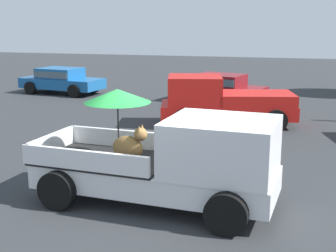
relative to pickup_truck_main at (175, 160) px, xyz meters
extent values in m
plane|color=#2D3033|center=(-0.44, 0.03, -0.99)|extent=(80.00, 80.00, 0.00)
cylinder|color=black|center=(1.39, 0.87, -0.59)|extent=(0.82, 0.34, 0.80)
cylinder|color=black|center=(1.23, -1.09, -0.59)|extent=(0.82, 0.34, 0.80)
cylinder|color=black|center=(-2.10, 1.15, -0.59)|extent=(0.82, 0.34, 0.80)
cylinder|color=black|center=(-2.26, -0.80, -0.59)|extent=(0.82, 0.34, 0.80)
cube|color=white|center=(-0.44, 0.03, -0.42)|extent=(5.13, 2.20, 0.50)
cube|color=white|center=(0.96, -0.08, 0.37)|extent=(2.25, 2.03, 1.08)
cube|color=#4C606B|center=(1.96, -0.16, 0.57)|extent=(0.20, 1.72, 0.64)
cube|color=black|center=(-1.58, 0.13, -0.14)|extent=(2.94, 2.06, 0.06)
cube|color=white|center=(-1.51, 1.04, 0.09)|extent=(2.80, 0.33, 0.40)
cube|color=white|center=(-1.66, -0.79, 0.09)|extent=(2.80, 0.33, 0.40)
cube|color=white|center=(-2.93, 0.24, 0.09)|extent=(0.25, 1.84, 0.40)
ellipsoid|color=olive|center=(-1.05, 0.10, 0.15)|extent=(0.70, 0.37, 0.52)
sphere|color=olive|center=(-0.75, 0.07, 0.47)|extent=(0.30, 0.30, 0.28)
cone|color=olive|center=(-0.75, 0.15, 0.61)|extent=(0.10, 0.10, 0.12)
cone|color=olive|center=(-0.76, -0.01, 0.61)|extent=(0.10, 0.10, 0.12)
cylinder|color=black|center=(-1.28, 0.17, 0.52)|extent=(0.03, 0.03, 1.25)
cone|color=#19722D|center=(-1.28, 0.17, 1.24)|extent=(1.52, 1.52, 0.28)
cylinder|color=black|center=(-1.38, 6.60, -0.61)|extent=(0.80, 0.43, 0.76)
cylinder|color=black|center=(-1.81, 8.45, -0.61)|extent=(0.80, 0.43, 0.76)
cylinder|color=black|center=(1.74, 7.33, -0.61)|extent=(0.80, 0.43, 0.76)
cylinder|color=black|center=(1.31, 9.18, -0.61)|extent=(0.80, 0.43, 0.76)
cube|color=red|center=(-0.03, 7.89, -0.44)|extent=(5.08, 2.85, 0.50)
cube|color=red|center=(-1.20, 7.62, 0.31)|extent=(2.26, 2.19, 1.00)
cube|color=red|center=(0.94, 8.12, 0.01)|extent=(3.04, 2.37, 0.40)
cylinder|color=black|center=(-7.97, 13.81, -0.66)|extent=(0.69, 0.32, 0.66)
cylinder|color=black|center=(-8.23, 12.07, -0.66)|extent=(0.69, 0.32, 0.66)
cylinder|color=black|center=(-10.64, 14.22, -0.66)|extent=(0.69, 0.32, 0.66)
cylinder|color=black|center=(-10.90, 12.48, -0.66)|extent=(0.69, 0.32, 0.66)
cube|color=#195999|center=(-9.43, 13.15, -0.44)|extent=(4.52, 2.39, 0.52)
cube|color=#195999|center=(-9.53, 13.16, 0.06)|extent=(2.32, 1.90, 0.56)
cube|color=#4C606B|center=(-9.53, 13.16, 0.06)|extent=(2.27, 1.97, 0.32)
cylinder|color=black|center=(-2.67, 12.03, -0.66)|extent=(0.69, 0.39, 0.66)
cylinder|color=black|center=(-2.21, 13.72, -0.66)|extent=(0.69, 0.39, 0.66)
cylinder|color=black|center=(-0.07, 11.31, -0.66)|extent=(0.69, 0.39, 0.66)
cylinder|color=black|center=(0.40, 13.01, -0.66)|extent=(0.69, 0.39, 0.66)
cube|color=maroon|center=(-1.14, 12.52, -0.44)|extent=(4.61, 2.84, 0.52)
cube|color=maroon|center=(-1.04, 12.49, 0.06)|extent=(2.45, 2.10, 0.56)
cube|color=#4C606B|center=(-1.04, 12.49, 0.06)|extent=(2.41, 2.16, 0.32)
camera|label=1|loc=(2.26, -8.90, 2.80)|focal=50.19mm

